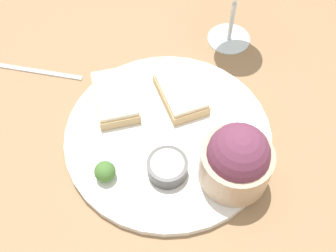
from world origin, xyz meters
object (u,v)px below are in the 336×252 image
at_px(salad_bowl, 237,160).
at_px(cheese_toast_near, 115,97).
at_px(sauce_ramekin, 167,167).
at_px(cheese_toast_far, 181,93).
at_px(fork, 33,70).

relative_size(salad_bowl, cheese_toast_near, 0.89).
distance_m(sauce_ramekin, cheese_toast_near, 0.15).
bearing_deg(cheese_toast_far, salad_bowl, 175.32).
relative_size(cheese_toast_near, cheese_toast_far, 1.11).
height_order(cheese_toast_far, fork, cheese_toast_far).
bearing_deg(cheese_toast_far, sauce_ramekin, 138.96).
bearing_deg(fork, cheese_toast_near, -148.77).
height_order(sauce_ramekin, cheese_toast_near, same).
height_order(salad_bowl, cheese_toast_far, salad_bowl).
bearing_deg(cheese_toast_near, fork, 31.23).
distance_m(salad_bowl, fork, 0.40).
bearing_deg(fork, salad_bowl, -154.42).
bearing_deg(salad_bowl, sauce_ramekin, 54.28).
height_order(salad_bowl, cheese_toast_near, salad_bowl).
height_order(salad_bowl, sauce_ramekin, salad_bowl).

